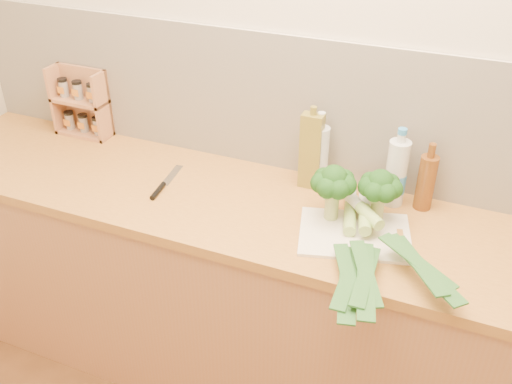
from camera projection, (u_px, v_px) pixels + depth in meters
room_shell at (331, 113)px, 2.10m from camera, size 3.50×3.50×3.50m
counter at (297, 308)px, 2.25m from camera, size 3.20×0.62×0.90m
chopping_board at (355, 234)px, 1.91m from camera, size 0.42×0.36×0.01m
broccoli_left at (334, 183)px, 1.91m from camera, size 0.15×0.16×0.20m
broccoli_right at (380, 187)px, 1.90m from camera, size 0.15×0.15×0.20m
leek_front at (350, 229)px, 1.89m from camera, size 0.22×0.72×0.04m
leek_mid at (365, 233)px, 1.83m from camera, size 0.21×0.64×0.04m
leek_back at (384, 230)px, 1.82m from camera, size 0.46×0.47×0.04m
chefs_knife at (162, 187)px, 2.16m from camera, size 0.06×0.27×0.02m
spice_rack at (83, 106)px, 2.49m from camera, size 0.25×0.10×0.30m
oil_tin at (311, 151)px, 2.10m from camera, size 0.08×0.05×0.33m
glass_bottle at (319, 156)px, 2.12m from camera, size 0.07×0.07×0.30m
amber_bottle at (426, 182)px, 2.00m from camera, size 0.06×0.06×0.26m
water_bottle at (396, 175)px, 2.02m from camera, size 0.08×0.08×0.28m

